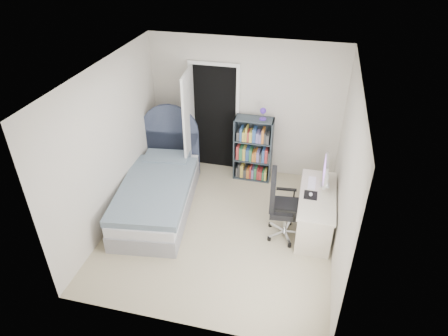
% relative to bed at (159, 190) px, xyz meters
% --- Properties ---
extents(room_shell, '(3.50, 3.70, 2.60)m').
position_rel_bed_xyz_m(room_shell, '(1.13, -0.32, 0.93)').
color(room_shell, tan).
rests_on(room_shell, ground).
extents(door, '(0.92, 0.83, 2.06)m').
position_rel_bed_xyz_m(door, '(0.35, 1.19, 0.72)').
color(door, black).
rests_on(door, ground).
extents(bed, '(1.34, 2.38, 1.39)m').
position_rel_bed_xyz_m(bed, '(0.00, 0.00, 0.00)').
color(bed, gray).
rests_on(bed, ground).
extents(nightstand, '(0.44, 0.44, 0.64)m').
position_rel_bed_xyz_m(nightstand, '(-0.20, 1.26, 0.11)').
color(nightstand, '#D8C084').
rests_on(nightstand, ground).
extents(floor_lamp, '(0.21, 0.21, 1.44)m').
position_rel_bed_xyz_m(floor_lamp, '(0.12, 1.32, 0.27)').
color(floor_lamp, silver).
rests_on(floor_lamp, ground).
extents(bookcase, '(0.67, 0.29, 1.43)m').
position_rel_bed_xyz_m(bookcase, '(1.36, 1.20, 0.24)').
color(bookcase, '#323C44').
rests_on(bookcase, ground).
extents(desk, '(0.53, 1.33, 1.09)m').
position_rel_bed_xyz_m(desk, '(2.55, 0.02, 0.04)').
color(desk, beige).
rests_on(desk, ground).
extents(office_chair, '(0.58, 0.59, 1.11)m').
position_rel_bed_xyz_m(office_chair, '(2.03, -0.26, 0.29)').
color(office_chair, silver).
rests_on(office_chair, ground).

